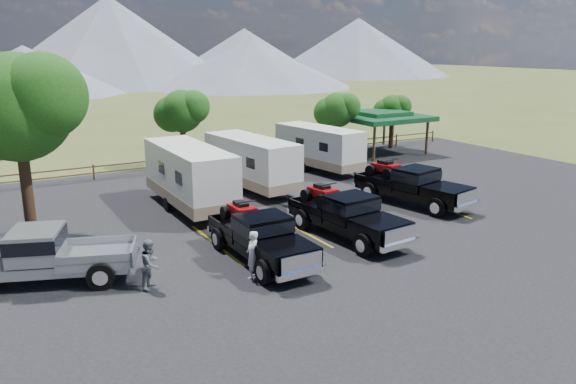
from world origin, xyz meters
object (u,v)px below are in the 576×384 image
rig_left (260,235)px  pickup_silver (43,255)px  person_a (252,255)px  trailer_left (190,177)px  trailer_right (319,148)px  rig_center (346,214)px  rig_right (411,184)px  pavilion (380,117)px  tree_big_nw (16,107)px  trailer_center (251,163)px  person_b (151,264)px

rig_left → pickup_silver: bearing=165.7°
rig_left → person_a: (-1.02, -1.42, -0.11)m
trailer_left → trailer_right: bearing=22.8°
rig_center → rig_right: 6.47m
pavilion → trailer_left: bearing=-157.4°
person_a → tree_big_nw: bearing=-89.5°
rig_left → trailer_center: 10.74m
rig_right → trailer_center: trailer_center is taller
pavilion → trailer_center: bearing=-157.6°
trailer_right → person_b: 19.60m
trailer_right → trailer_center: bearing=-166.5°
pavilion → pickup_silver: (-25.66, -13.53, -1.74)m
pavilion → person_b: bearing=-144.9°
rig_center → pickup_silver: (-11.92, 1.33, -0.01)m
trailer_left → person_b: (-4.49, -8.34, -0.80)m
pavilion → rig_center: size_ratio=0.96×
rig_right → trailer_center: (-5.94, 6.66, 0.52)m
rig_left → trailer_left: size_ratio=0.67×
pavilion → trailer_right: (-7.63, -3.21, -1.24)m
rig_center → person_b: size_ratio=3.72×
person_a → person_b: size_ratio=1.00×
rig_left → rig_right: rig_right is taller
pickup_silver → person_b: (3.09, -2.35, -0.14)m
trailer_left → rig_left: bearing=-90.5°
trailer_right → person_b: bearing=-148.0°
tree_big_nw → rig_center: (11.80, -6.89, -4.54)m
trailer_right → person_a: trailer_right is taller
trailer_right → tree_big_nw: bearing=-173.4°
tree_big_nw → rig_right: bearing=-13.7°
trailer_left → trailer_center: bearing=23.8°
person_b → rig_right: bearing=-34.4°
pavilion → trailer_left: trailer_left is taller
tree_big_nw → rig_right: size_ratio=1.15×
rig_right → trailer_center: bearing=119.8°
rig_center → trailer_right: (6.11, 11.66, 0.49)m
rig_right → person_b: rig_right is taller
trailer_center → person_b: size_ratio=4.99×
pickup_silver → rig_right: bearing=114.0°
tree_big_nw → person_b: (2.98, -7.91, -4.69)m
rig_left → rig_right: bearing=16.4°
rig_left → rig_right: size_ratio=0.90×
trailer_center → person_b: trailer_center is taller
trailer_center → person_a: size_ratio=4.97×
trailer_left → tree_big_nw: bearing=-176.4°
person_a → rig_right: bearing=166.4°
rig_right → trailer_right: (0.17, 9.11, 0.46)m
trailer_center → rig_right: bearing=-53.8°
tree_big_nw → trailer_left: tree_big_nw is taller
rig_center → person_a: rig_center is taller
rig_left → trailer_right: (10.55, 12.20, 0.52)m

